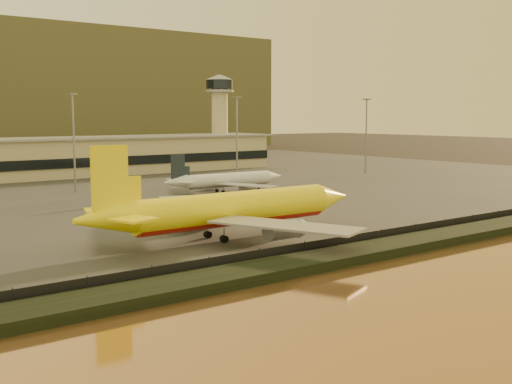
{
  "coord_description": "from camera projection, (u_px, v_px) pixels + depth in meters",
  "views": [
    {
      "loc": [
        -73.07,
        -78.73,
        20.12
      ],
      "look_at": [
        -3.4,
        12.0,
        6.33
      ],
      "focal_mm": 45.0,
      "sensor_mm": 36.0,
      "label": 1
    }
  ],
  "objects": [
    {
      "name": "control_tower",
      "position": [
        220.0,
        111.0,
        251.48
      ],
      "size": [
        11.2,
        11.2,
        35.5
      ],
      "color": "tan",
      "rests_on": "tarmac"
    },
    {
      "name": "ground",
      "position": [
        315.0,
        234.0,
        108.59
      ],
      "size": [
        900.0,
        900.0,
        0.0
      ],
      "primitive_type": "plane",
      "color": "black",
      "rests_on": "ground"
    },
    {
      "name": "terminal_building",
      "position": [
        4.0,
        160.0,
        197.92
      ],
      "size": [
        202.0,
        25.0,
        12.6
      ],
      "color": "tan",
      "rests_on": "tarmac"
    },
    {
      "name": "embankment",
      "position": [
        393.0,
        246.0,
        95.12
      ],
      "size": [
        320.0,
        7.0,
        1.4
      ],
      "primitive_type": "cube",
      "color": "black",
      "rests_on": "ground"
    },
    {
      "name": "perimeter_fence",
      "position": [
        373.0,
        238.0,
        98.19
      ],
      "size": [
        300.0,
        0.05,
        2.2
      ],
      "primitive_type": "cube",
      "color": "black",
      "rests_on": "tarmac"
    },
    {
      "name": "gse_vehicle_white",
      "position": [
        168.0,
        208.0,
        130.75
      ],
      "size": [
        4.44,
        2.65,
        1.87
      ],
      "primitive_type": "cube",
      "rotation": [
        0.0,
        0.0,
        0.2
      ],
      "color": "silver",
      "rests_on": "tarmac"
    },
    {
      "name": "tarmac",
      "position": [
        89.0,
        185.0,
        183.38
      ],
      "size": [
        320.0,
        220.0,
        0.2
      ],
      "primitive_type": "cube",
      "color": "#2D2D2D",
      "rests_on": "ground"
    },
    {
      "name": "apron_light_masts",
      "position": [
        169.0,
        131.0,
        174.84
      ],
      "size": [
        152.2,
        12.2,
        25.4
      ],
      "color": "slate",
      "rests_on": "tarmac"
    },
    {
      "name": "dhl_cargo_jet",
      "position": [
        230.0,
        210.0,
        103.56
      ],
      "size": [
        52.33,
        51.47,
        15.69
      ],
      "rotation": [
        0.0,
        0.0,
        -0.01
      ],
      "color": "yellow",
      "rests_on": "tarmac"
    },
    {
      "name": "white_narrowbody_jet",
      "position": [
        226.0,
        180.0,
        165.88
      ],
      "size": [
        35.85,
        35.04,
        10.32
      ],
      "rotation": [
        0.0,
        0.0,
        -0.03
      ],
      "color": "silver",
      "rests_on": "tarmac"
    },
    {
      "name": "gse_vehicle_yellow",
      "position": [
        292.0,
        205.0,
        136.51
      ],
      "size": [
        3.63,
        1.87,
        1.58
      ],
      "primitive_type": "cube",
      "rotation": [
        0.0,
        0.0,
        -0.08
      ],
      "color": "yellow",
      "rests_on": "tarmac"
    }
  ]
}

